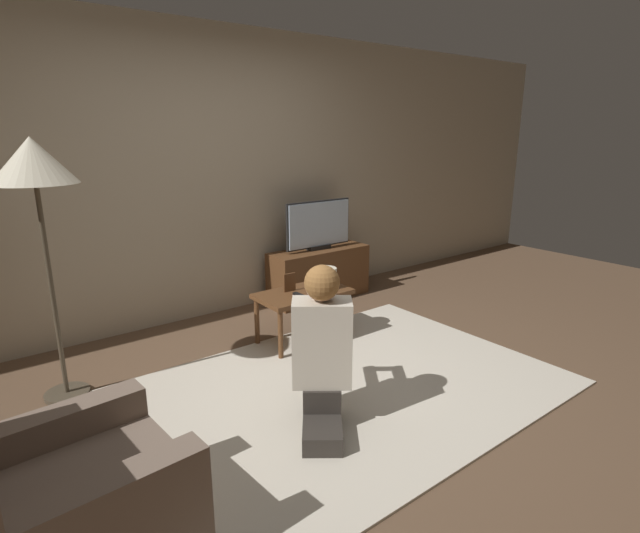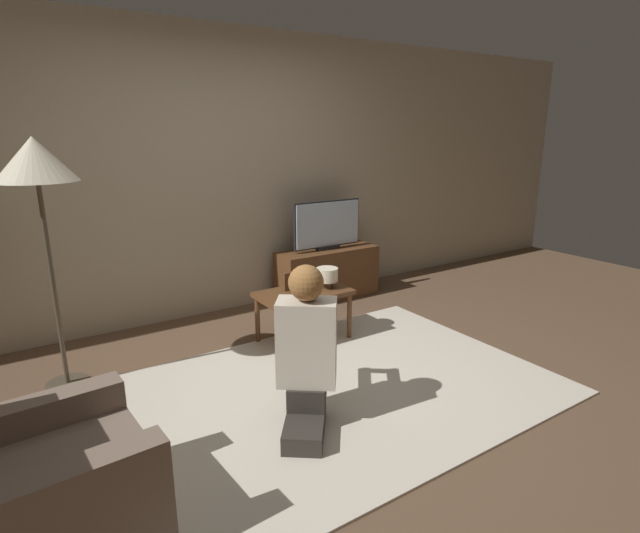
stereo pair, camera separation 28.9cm
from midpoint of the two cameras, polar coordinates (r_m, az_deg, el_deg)
name	(u,v)px [view 1 (the left image)]	position (r m, az deg, el deg)	size (l,w,h in m)	color
ground_plane	(340,391)	(3.46, -0.15, -14.12)	(10.00, 10.00, 0.00)	brown
wall_back	(204,176)	(4.71, -14.83, 9.95)	(10.00, 0.06, 2.60)	tan
rug	(340,390)	(3.46, -0.15, -14.01)	(2.96, 2.01, 0.02)	beige
tv_stand	(319,274)	(5.16, -1.72, -0.85)	(1.08, 0.36, 0.53)	brown
tv	(319,225)	(5.04, -1.79, 4.78)	(0.77, 0.08, 0.50)	black
coffee_table	(303,298)	(4.07, -3.97, -3.67)	(0.76, 0.43, 0.44)	brown
floor_lamp	(34,172)	(3.48, -31.99, 9.15)	(0.49, 0.49, 1.67)	#4C4233
armchair	(59,508)	(2.44, -30.96, -22.66)	(0.88, 0.79, 0.92)	#7A6656
person_kneeling	(322,346)	(2.90, -2.66, -9.14)	(0.66, 0.76, 0.97)	#332D28
picture_frame	(290,282)	(4.05, -5.53, -1.83)	(0.11, 0.01, 0.15)	brown
table_lamp	(326,276)	(4.12, -1.35, -1.09)	(0.18, 0.18, 0.17)	#4C3823
remote	(300,295)	(3.94, -4.41, -3.34)	(0.04, 0.15, 0.02)	black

